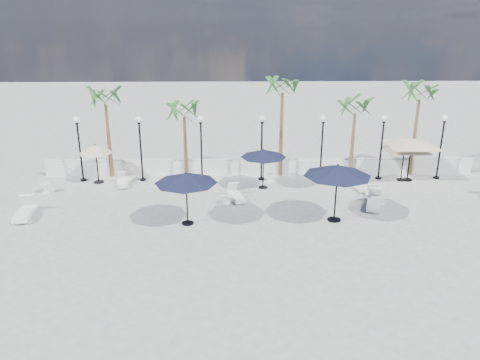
{
  "coord_description": "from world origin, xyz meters",
  "views": [
    {
      "loc": [
        -1.8,
        -19.67,
        9.22
      ],
      "look_at": [
        -1.35,
        2.19,
        1.5
      ],
      "focal_mm": 35.0,
      "sensor_mm": 36.0,
      "label": 1
    }
  ],
  "objects_px": {
    "parasol_cream_sq_a": "(405,144)",
    "parasol_navy_left": "(186,178)",
    "lounger_4": "(359,185)",
    "parasol_navy_right": "(338,171)",
    "lounger_6": "(374,202)",
    "parasol_cream_sq_b": "(412,139)",
    "lounger_3": "(236,195)",
    "parasol_cream_small": "(95,150)",
    "lounger_5": "(375,197)",
    "lounger_0": "(25,212)",
    "lounger_2": "(122,182)",
    "parasol_navy_mid": "(264,154)",
    "lounger_1": "(126,179)"
  },
  "relations": [
    {
      "from": "parasol_navy_mid",
      "to": "parasol_cream_sq_b",
      "type": "bearing_deg",
      "value": 7.35
    },
    {
      "from": "parasol_navy_right",
      "to": "lounger_1",
      "type": "bearing_deg",
      "value": 153.26
    },
    {
      "from": "parasol_cream_sq_a",
      "to": "parasol_navy_left",
      "type": "bearing_deg",
      "value": -154.14
    },
    {
      "from": "lounger_2",
      "to": "lounger_4",
      "type": "height_order",
      "value": "lounger_4"
    },
    {
      "from": "parasol_cream_sq_a",
      "to": "parasol_cream_sq_b",
      "type": "distance_m",
      "value": 0.49
    },
    {
      "from": "parasol_navy_left",
      "to": "parasol_cream_small",
      "type": "distance_m",
      "value": 8.17
    },
    {
      "from": "lounger_5",
      "to": "parasol_navy_mid",
      "type": "bearing_deg",
      "value": 162.07
    },
    {
      "from": "lounger_6",
      "to": "lounger_0",
      "type": "bearing_deg",
      "value": -158.69
    },
    {
      "from": "lounger_5",
      "to": "parasol_navy_mid",
      "type": "relative_size",
      "value": 0.7
    },
    {
      "from": "lounger_5",
      "to": "parasol_cream_small",
      "type": "relative_size",
      "value": 0.77
    },
    {
      "from": "lounger_6",
      "to": "parasol_navy_left",
      "type": "xyz_separation_m",
      "value": [
        -9.28,
        -1.84,
        2.0
      ]
    },
    {
      "from": "lounger_3",
      "to": "parasol_navy_left",
      "type": "relative_size",
      "value": 0.66
    },
    {
      "from": "lounger_2",
      "to": "parasol_cream_small",
      "type": "distance_m",
      "value": 2.37
    },
    {
      "from": "parasol_cream_small",
      "to": "parasol_cream_sq_b",
      "type": "bearing_deg",
      "value": -0.0
    },
    {
      "from": "lounger_2",
      "to": "parasol_navy_left",
      "type": "xyz_separation_m",
      "value": [
        4.21,
        -5.34,
        2.04
      ]
    },
    {
      "from": "parasol_cream_sq_a",
      "to": "lounger_6",
      "type": "bearing_deg",
      "value": -124.96
    },
    {
      "from": "parasol_navy_mid",
      "to": "parasol_navy_right",
      "type": "distance_m",
      "value": 5.49
    },
    {
      "from": "lounger_3",
      "to": "parasol_cream_sq_a",
      "type": "distance_m",
      "value": 10.36
    },
    {
      "from": "lounger_2",
      "to": "parasol_navy_mid",
      "type": "distance_m",
      "value": 8.28
    },
    {
      "from": "parasol_cream_sq_b",
      "to": "lounger_3",
      "type": "bearing_deg",
      "value": -164.32
    },
    {
      "from": "lounger_3",
      "to": "parasol_navy_left",
      "type": "bearing_deg",
      "value": -142.84
    },
    {
      "from": "parasol_navy_left",
      "to": "parasol_cream_sq_a",
      "type": "distance_m",
      "value": 13.44
    },
    {
      "from": "lounger_5",
      "to": "lounger_6",
      "type": "bearing_deg",
      "value": -108.57
    },
    {
      "from": "parasol_navy_mid",
      "to": "lounger_2",
      "type": "bearing_deg",
      "value": 175.79
    },
    {
      "from": "lounger_0",
      "to": "lounger_2",
      "type": "distance_m",
      "value": 5.74
    },
    {
      "from": "lounger_3",
      "to": "parasol_navy_mid",
      "type": "distance_m",
      "value": 2.92
    },
    {
      "from": "parasol_navy_right",
      "to": "parasol_cream_sq_a",
      "type": "bearing_deg",
      "value": 47.49
    },
    {
      "from": "lounger_0",
      "to": "parasol_navy_left",
      "type": "distance_m",
      "value": 8.23
    },
    {
      "from": "lounger_3",
      "to": "lounger_6",
      "type": "xyz_separation_m",
      "value": [
        6.96,
        -1.17,
        0.02
      ]
    },
    {
      "from": "parasol_navy_left",
      "to": "parasol_navy_right",
      "type": "height_order",
      "value": "parasol_navy_right"
    },
    {
      "from": "lounger_4",
      "to": "lounger_6",
      "type": "xyz_separation_m",
      "value": [
        0.03,
        -2.62,
        0.03
      ]
    },
    {
      "from": "lounger_0",
      "to": "parasol_navy_mid",
      "type": "height_order",
      "value": "parasol_navy_mid"
    },
    {
      "from": "lounger_2",
      "to": "lounger_5",
      "type": "relative_size",
      "value": 0.96
    },
    {
      "from": "lounger_1",
      "to": "lounger_4",
      "type": "height_order",
      "value": "lounger_4"
    },
    {
      "from": "parasol_navy_mid",
      "to": "parasol_navy_left",
      "type": "bearing_deg",
      "value": -129.02
    },
    {
      "from": "lounger_1",
      "to": "parasol_cream_sq_b",
      "type": "distance_m",
      "value": 16.69
    },
    {
      "from": "lounger_3",
      "to": "parasol_navy_right",
      "type": "relative_size",
      "value": 0.6
    },
    {
      "from": "parasol_cream_sq_a",
      "to": "lounger_1",
      "type": "bearing_deg",
      "value": -179.69
    },
    {
      "from": "lounger_1",
      "to": "parasol_navy_left",
      "type": "distance_m",
      "value": 7.34
    },
    {
      "from": "parasol_cream_small",
      "to": "parasol_navy_left",
      "type": "bearing_deg",
      "value": -45.87
    },
    {
      "from": "lounger_0",
      "to": "lounger_2",
      "type": "relative_size",
      "value": 1.31
    },
    {
      "from": "parasol_navy_left",
      "to": "parasol_cream_sq_a",
      "type": "bearing_deg",
      "value": 25.86
    },
    {
      "from": "lounger_4",
      "to": "parasol_navy_mid",
      "type": "relative_size",
      "value": 0.73
    },
    {
      "from": "lounger_1",
      "to": "parasol_cream_sq_b",
      "type": "bearing_deg",
      "value": 8.61
    },
    {
      "from": "lounger_5",
      "to": "parasol_cream_sq_a",
      "type": "xyz_separation_m",
      "value": [
        2.5,
        3.21,
        1.98
      ]
    },
    {
      "from": "parasol_navy_mid",
      "to": "parasol_cream_small",
      "type": "xyz_separation_m",
      "value": [
        -9.53,
        1.11,
        -0.03
      ]
    },
    {
      "from": "lounger_4",
      "to": "parasol_navy_right",
      "type": "xyz_separation_m",
      "value": [
        -2.32,
        -4.23,
        2.26
      ]
    },
    {
      "from": "lounger_2",
      "to": "parasol_cream_sq_b",
      "type": "bearing_deg",
      "value": -13.14
    },
    {
      "from": "parasol_navy_left",
      "to": "lounger_6",
      "type": "bearing_deg",
      "value": 11.22
    },
    {
      "from": "lounger_1",
      "to": "lounger_2",
      "type": "xyz_separation_m",
      "value": [
        -0.15,
        -0.43,
        -0.01
      ]
    }
  ]
}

